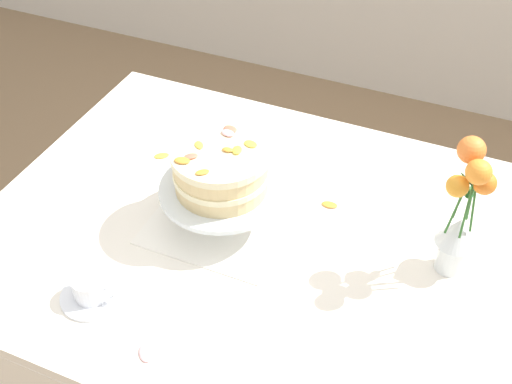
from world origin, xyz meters
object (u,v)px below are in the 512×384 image
(layer_cake, at_px, (221,169))
(teacup, at_px, (91,289))
(flower_vase, at_px, (463,212))
(dining_table, at_px, (274,272))
(cake_stand, at_px, (222,193))

(layer_cake, xyz_separation_m, teacup, (-0.15, -0.32, -0.13))
(flower_vase, relative_size, teacup, 2.46)
(dining_table, height_order, layer_cake, layer_cake)
(dining_table, distance_m, cake_stand, 0.23)
(dining_table, bearing_deg, teacup, -135.45)
(teacup, bearing_deg, dining_table, 44.55)
(cake_stand, bearing_deg, dining_table, -13.06)
(dining_table, relative_size, flower_vase, 4.20)
(teacup, bearing_deg, cake_stand, 65.28)
(flower_vase, bearing_deg, layer_cake, -173.84)
(dining_table, bearing_deg, cake_stand, 166.94)
(layer_cake, bearing_deg, cake_stand, -29.24)
(dining_table, xyz_separation_m, flower_vase, (0.38, 0.09, 0.26))
(cake_stand, xyz_separation_m, layer_cake, (-0.00, 0.00, 0.07))
(layer_cake, bearing_deg, teacup, -114.71)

